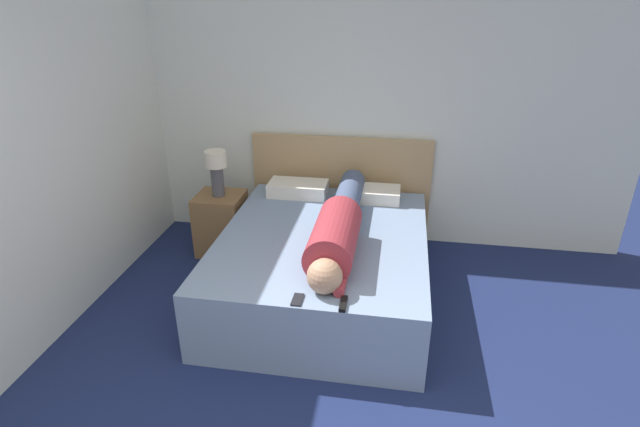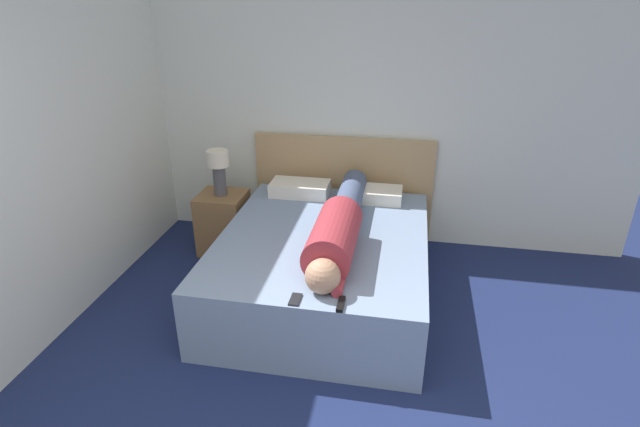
{
  "view_description": "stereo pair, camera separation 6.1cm",
  "coord_description": "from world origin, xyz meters",
  "px_view_note": "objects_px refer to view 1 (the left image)",
  "views": [
    {
      "loc": [
        0.42,
        -1.23,
        2.31
      ],
      "look_at": [
        -0.12,
        2.03,
        0.79
      ],
      "focal_mm": 28.0,
      "sensor_mm": 36.0,
      "label": 1
    },
    {
      "loc": [
        0.48,
        -1.22,
        2.31
      ],
      "look_at": [
        -0.12,
        2.03,
        0.79
      ],
      "focal_mm": 28.0,
      "sensor_mm": 36.0,
      "label": 2
    }
  ],
  "objects_px": {
    "nightstand": "(221,223)",
    "pillow_near_headboard": "(298,189)",
    "person_lying": "(339,226)",
    "cell_phone": "(297,300)",
    "bed": "(323,265)",
    "pillow_second": "(372,194)",
    "table_lamp": "(216,168)",
    "tv_remote": "(343,304)"
  },
  "relations": [
    {
      "from": "nightstand",
      "to": "pillow_near_headboard",
      "type": "relative_size",
      "value": 1.07
    },
    {
      "from": "person_lying",
      "to": "cell_phone",
      "type": "height_order",
      "value": "person_lying"
    },
    {
      "from": "bed",
      "to": "pillow_second",
      "type": "relative_size",
      "value": 3.87
    },
    {
      "from": "nightstand",
      "to": "cell_phone",
      "type": "bearing_deg",
      "value": -54.86
    },
    {
      "from": "person_lying",
      "to": "nightstand",
      "type": "bearing_deg",
      "value": 149.85
    },
    {
      "from": "nightstand",
      "to": "pillow_near_headboard",
      "type": "bearing_deg",
      "value": 15.32
    },
    {
      "from": "table_lamp",
      "to": "pillow_second",
      "type": "relative_size",
      "value": 0.82
    },
    {
      "from": "pillow_second",
      "to": "tv_remote",
      "type": "relative_size",
      "value": 3.38
    },
    {
      "from": "tv_remote",
      "to": "cell_phone",
      "type": "bearing_deg",
      "value": 178.96
    },
    {
      "from": "table_lamp",
      "to": "person_lying",
      "type": "relative_size",
      "value": 0.23
    },
    {
      "from": "nightstand",
      "to": "tv_remote",
      "type": "xyz_separation_m",
      "value": [
        1.32,
        -1.48,
        0.27
      ]
    },
    {
      "from": "pillow_near_headboard",
      "to": "cell_phone",
      "type": "relative_size",
      "value": 4.1
    },
    {
      "from": "pillow_second",
      "to": "tv_remote",
      "type": "height_order",
      "value": "pillow_second"
    },
    {
      "from": "nightstand",
      "to": "cell_phone",
      "type": "distance_m",
      "value": 1.82
    },
    {
      "from": "nightstand",
      "to": "table_lamp",
      "type": "distance_m",
      "value": 0.54
    },
    {
      "from": "nightstand",
      "to": "bed",
      "type": "bearing_deg",
      "value": -28.69
    },
    {
      "from": "person_lying",
      "to": "pillow_near_headboard",
      "type": "xyz_separation_m",
      "value": [
        -0.49,
        0.88,
        -0.08
      ]
    },
    {
      "from": "table_lamp",
      "to": "pillow_near_headboard",
      "type": "xyz_separation_m",
      "value": [
        0.7,
        0.19,
        -0.23
      ]
    },
    {
      "from": "bed",
      "to": "tv_remote",
      "type": "relative_size",
      "value": 13.05
    },
    {
      "from": "table_lamp",
      "to": "cell_phone",
      "type": "bearing_deg",
      "value": -54.86
    },
    {
      "from": "pillow_second",
      "to": "tv_remote",
      "type": "xyz_separation_m",
      "value": [
        -0.05,
        -1.67,
        -0.04
      ]
    },
    {
      "from": "table_lamp",
      "to": "pillow_second",
      "type": "height_order",
      "value": "table_lamp"
    },
    {
      "from": "bed",
      "to": "tv_remote",
      "type": "bearing_deg",
      "value": -73.43
    },
    {
      "from": "nightstand",
      "to": "tv_remote",
      "type": "bearing_deg",
      "value": -48.22
    },
    {
      "from": "pillow_near_headboard",
      "to": "pillow_second",
      "type": "xyz_separation_m",
      "value": [
        0.68,
        0.0,
        -0.01
      ]
    },
    {
      "from": "bed",
      "to": "pillow_near_headboard",
      "type": "xyz_separation_m",
      "value": [
        -0.36,
        0.77,
        0.33
      ]
    },
    {
      "from": "pillow_near_headboard",
      "to": "pillow_second",
      "type": "bearing_deg",
      "value": 0.0
    },
    {
      "from": "nightstand",
      "to": "person_lying",
      "type": "distance_m",
      "value": 1.43
    },
    {
      "from": "pillow_second",
      "to": "table_lamp",
      "type": "bearing_deg",
      "value": -172.08
    },
    {
      "from": "nightstand",
      "to": "pillow_near_headboard",
      "type": "xyz_separation_m",
      "value": [
        0.7,
        0.19,
        0.32
      ]
    },
    {
      "from": "table_lamp",
      "to": "pillow_near_headboard",
      "type": "bearing_deg",
      "value": 15.32
    },
    {
      "from": "table_lamp",
      "to": "pillow_near_headboard",
      "type": "height_order",
      "value": "table_lamp"
    },
    {
      "from": "pillow_second",
      "to": "person_lying",
      "type": "bearing_deg",
      "value": -101.79
    },
    {
      "from": "person_lying",
      "to": "cell_phone",
      "type": "xyz_separation_m",
      "value": [
        -0.15,
        -0.78,
        -0.13
      ]
    },
    {
      "from": "nightstand",
      "to": "pillow_near_headboard",
      "type": "distance_m",
      "value": 0.79
    },
    {
      "from": "pillow_near_headboard",
      "to": "tv_remote",
      "type": "relative_size",
      "value": 3.55
    },
    {
      "from": "nightstand",
      "to": "tv_remote",
      "type": "height_order",
      "value": "nightstand"
    },
    {
      "from": "person_lying",
      "to": "tv_remote",
      "type": "bearing_deg",
      "value": -80.34
    },
    {
      "from": "bed",
      "to": "table_lamp",
      "type": "distance_m",
      "value": 1.32
    },
    {
      "from": "nightstand",
      "to": "pillow_near_headboard",
      "type": "height_order",
      "value": "pillow_near_headboard"
    },
    {
      "from": "bed",
      "to": "nightstand",
      "type": "distance_m",
      "value": 1.2
    },
    {
      "from": "tv_remote",
      "to": "cell_phone",
      "type": "relative_size",
      "value": 1.15
    }
  ]
}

